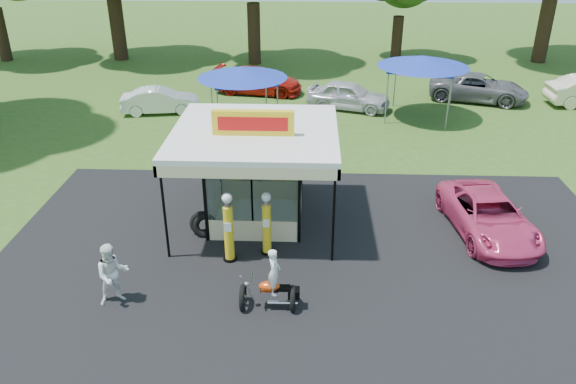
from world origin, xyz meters
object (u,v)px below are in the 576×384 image
pink_sedan (488,216)px  gas_pump_left (229,229)px  motorcycle (272,285)px  bg_car_c (349,95)px  kiosk_car (262,181)px  tent_east (423,62)px  bg_car_a (160,101)px  spectator_west (113,274)px  bg_car_d (479,87)px  tent_west (242,73)px  gas_station_kiosk (256,174)px  gas_pump_right (267,225)px  bg_car_b (258,81)px

pink_sedan → gas_pump_left: bearing=-173.7°
gas_pump_left → motorcycle: gas_pump_left is taller
gas_pump_left → bg_car_c: 16.01m
kiosk_car → tent_east: (7.51, 9.30, 2.46)m
bg_car_a → tent_east: tent_east is taller
spectator_west → bg_car_d: bearing=25.1°
tent_west → bg_car_a: bearing=155.8°
bg_car_c → spectator_west: bearing=175.3°
kiosk_car → pink_sedan: pink_sedan is taller
gas_station_kiosk → spectator_west: (-3.49, -4.82, -0.87)m
gas_pump_left → kiosk_car: size_ratio=0.83×
bg_car_a → tent_west: 5.64m
gas_pump_right → bg_car_a: (-6.80, 13.83, -0.36)m
kiosk_car → tent_west: (-1.52, 7.30, 2.30)m
tent_west → gas_pump_right: bearing=-80.1°
gas_station_kiosk → gas_pump_left: size_ratio=2.31×
bg_car_d → tent_east: size_ratio=1.18×
kiosk_car → bg_car_d: (11.42, 12.41, 0.28)m
gas_pump_right → bg_car_c: size_ratio=0.48×
gas_station_kiosk → motorcycle: bearing=-80.2°
spectator_west → bg_car_b: bearing=56.6°
gas_station_kiosk → tent_west: gas_station_kiosk is taller
tent_west → tent_east: 9.25m
gas_station_kiosk → bg_car_b: gas_station_kiosk is taller
motorcycle → gas_station_kiosk: bearing=99.1°
bg_car_d → bg_car_b: bearing=102.8°
spectator_west → bg_car_c: (7.38, 17.56, -0.15)m
gas_pump_right → gas_station_kiosk: bearing=103.1°
bg_car_c → gas_pump_left: bearing=-178.3°
tent_east → bg_car_d: bearing=38.6°
pink_sedan → bg_car_c: size_ratio=1.07×
bg_car_b → bg_car_c: bg_car_c is taller
kiosk_car → bg_car_c: (3.89, 10.53, 0.29)m
gas_station_kiosk → bg_car_d: gas_station_kiosk is taller
gas_station_kiosk → gas_pump_right: (0.51, -2.18, -0.75)m
motorcycle → kiosk_car: motorcycle is taller
motorcycle → spectator_west: size_ratio=1.06×
gas_pump_right → spectator_west: (-4.00, -2.64, -0.12)m
kiosk_car → bg_car_b: (-1.34, 13.37, 0.28)m
bg_car_d → tent_east: 5.46m
bg_car_a → tent_west: bearing=-123.8°
bg_car_a → tent_east: (13.81, -0.16, 2.27)m
gas_pump_left → pink_sedan: bearing=13.5°
bg_car_b → bg_car_c: size_ratio=1.16×
gas_station_kiosk → tent_east: (7.51, 11.50, 1.16)m
gas_station_kiosk → gas_pump_right: gas_station_kiosk is taller
spectator_west → tent_west: (1.97, 14.33, 1.86)m
pink_sedan → bg_car_a: bg_car_a is taller
motorcycle → spectator_west: motorcycle is taller
gas_station_kiosk → tent_west: 9.68m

